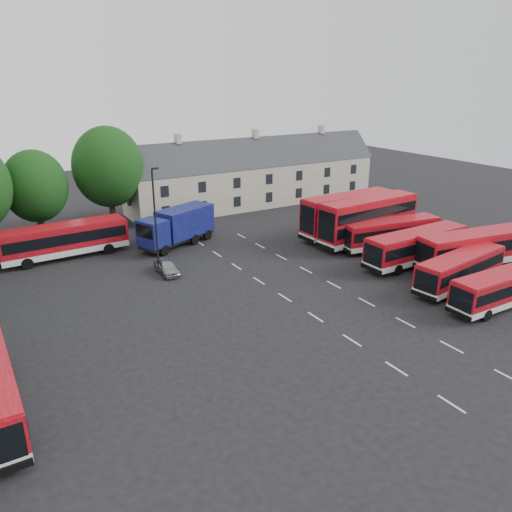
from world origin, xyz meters
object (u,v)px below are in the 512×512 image
object	(u,v)px
bus_row_a	(504,286)
silver_car	(167,267)
box_truck	(178,225)
lamppost	(155,218)
bus_dd_south	(368,218)

from	to	relation	value
bus_row_a	silver_car	size ratio (longest dim) A/B	2.71
bus_row_a	box_truck	world-z (taller)	box_truck
silver_car	box_truck	bearing A→B (deg)	61.10
silver_car	lamppost	distance (m)	4.48
box_truck	lamppost	xyz separation A→B (m)	(-4.46, -6.18, 2.88)
silver_car	lamppost	world-z (taller)	lamppost
box_truck	silver_car	distance (m)	8.14
bus_dd_south	box_truck	bearing A→B (deg)	147.30
bus_dd_south	lamppost	size ratio (longest dim) A/B	1.27
silver_car	bus_row_a	bearing A→B (deg)	-43.80
bus_row_a	bus_dd_south	distance (m)	16.96
box_truck	bus_row_a	bearing A→B (deg)	-82.29
bus_row_a	silver_car	xyz separation A→B (m)	(-19.54, 19.52, -1.06)
bus_row_a	silver_car	distance (m)	27.63
bus_row_a	silver_car	bearing A→B (deg)	135.73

